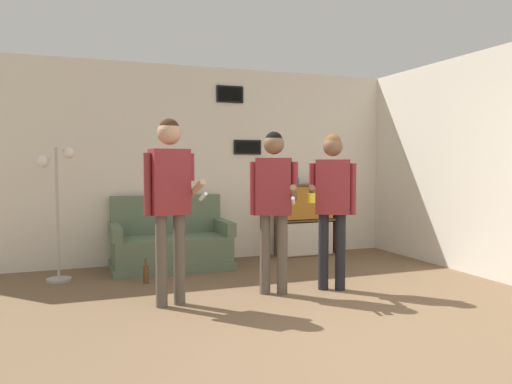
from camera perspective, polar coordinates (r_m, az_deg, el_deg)
name	(u,v)px	position (r m, az deg, el deg)	size (l,w,h in m)	color
ground_plane	(377,353)	(3.86, 13.67, -17.50)	(20.00, 20.00, 0.00)	brown
wall_back	(222,164)	(7.13, -3.85, 3.21)	(7.50, 0.08, 2.70)	silver
wall_right	(467,164)	(6.73, 22.94, 2.93)	(0.06, 6.22, 2.70)	silver
couch	(171,245)	(6.61, -9.71, -5.97)	(1.52, 0.80, 0.93)	#5B7056
bookshelf	(306,220)	(7.42, 5.79, -3.20)	(0.90, 0.30, 1.05)	brown
floor_lamp	(57,196)	(6.17, -21.79, -0.47)	(0.42, 0.28, 1.56)	#ADA89E
person_player_foreground_left	(170,190)	(4.79, -9.83, 0.23)	(0.54, 0.45, 1.79)	brown
person_player_foreground_center	(274,195)	(5.15, 2.04, -0.30)	(0.45, 0.59, 1.69)	brown
person_watcher_holding_cup	(332,195)	(5.38, 8.72, -0.32)	(0.58, 0.35, 1.67)	black
bottle_on_floor	(146,274)	(5.88, -12.46, -9.09)	(0.06, 0.06, 0.28)	brown
drinking_cup	(297,181)	(7.30, 4.65, 1.25)	(0.08, 0.08, 0.10)	blue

